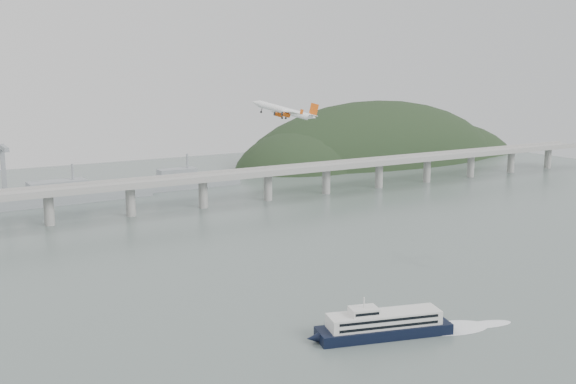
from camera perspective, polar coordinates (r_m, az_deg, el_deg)
ground at (r=280.41m, az=5.85°, el=-9.04°), size 900.00×900.00×0.00m
bridge at (r=446.82m, az=-9.71°, el=0.61°), size 800.00×22.00×23.90m
headland at (r=710.41m, az=8.32°, el=1.31°), size 365.00×155.00×156.00m
ferry at (r=244.78m, az=8.13°, el=-11.06°), size 78.24×30.06×15.07m
airliner at (r=320.07m, az=-0.22°, el=6.87°), size 34.18×31.15×11.61m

